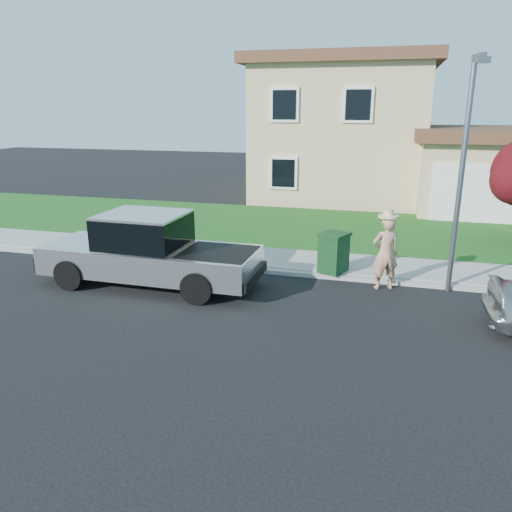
{
  "coord_description": "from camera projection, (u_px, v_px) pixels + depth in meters",
  "views": [
    {
      "loc": [
        2.59,
        -10.09,
        4.51
      ],
      "look_at": [
        -0.29,
        0.58,
        1.2
      ],
      "focal_mm": 35.0,
      "sensor_mm": 36.0,
      "label": 1
    }
  ],
  "objects": [
    {
      "name": "ground",
      "position": [
        262.0,
        315.0,
        11.28
      ],
      "size": [
        80.0,
        80.0,
        0.0
      ],
      "primitive_type": "plane",
      "color": "black",
      "rests_on": "ground"
    },
    {
      "name": "curb",
      "position": [
        323.0,
        276.0,
        13.69
      ],
      "size": [
        40.0,
        0.2,
        0.12
      ],
      "primitive_type": "cube",
      "color": "gray",
      "rests_on": "ground"
    },
    {
      "name": "sidewalk",
      "position": [
        329.0,
        264.0,
        14.7
      ],
      "size": [
        40.0,
        2.0,
        0.15
      ],
      "primitive_type": "cube",
      "color": "gray",
      "rests_on": "ground"
    },
    {
      "name": "lawn",
      "position": [
        343.0,
        230.0,
        18.87
      ],
      "size": [
        40.0,
        7.0,
        0.1
      ],
      "primitive_type": "cube",
      "color": "#134515",
      "rests_on": "ground"
    },
    {
      "name": "house",
      "position": [
        368.0,
        135.0,
        25.19
      ],
      "size": [
        14.0,
        11.3,
        6.85
      ],
      "color": "tan",
      "rests_on": "ground"
    },
    {
      "name": "pickup_truck",
      "position": [
        149.0,
        252.0,
        12.98
      ],
      "size": [
        5.83,
        2.28,
        1.9
      ],
      "rotation": [
        0.0,
        0.0,
        -0.02
      ],
      "color": "black",
      "rests_on": "ground"
    },
    {
      "name": "woman",
      "position": [
        386.0,
        252.0,
        12.65
      ],
      "size": [
        0.81,
        0.67,
        2.08
      ],
      "rotation": [
        0.0,
        0.0,
        3.51
      ],
      "color": "tan",
      "rests_on": "ground"
    },
    {
      "name": "trash_bin",
      "position": [
        334.0,
        252.0,
        13.63
      ],
      "size": [
        0.92,
        0.97,
        1.09
      ],
      "rotation": [
        0.0,
        0.0,
        -0.41
      ],
      "color": "#0E3414",
      "rests_on": "sidewalk"
    },
    {
      "name": "street_lamp",
      "position": [
        463.0,
        164.0,
        11.78
      ],
      "size": [
        0.32,
        0.74,
        5.63
      ],
      "rotation": [
        0.0,
        0.0,
        0.17
      ],
      "color": "slate",
      "rests_on": "ground"
    }
  ]
}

